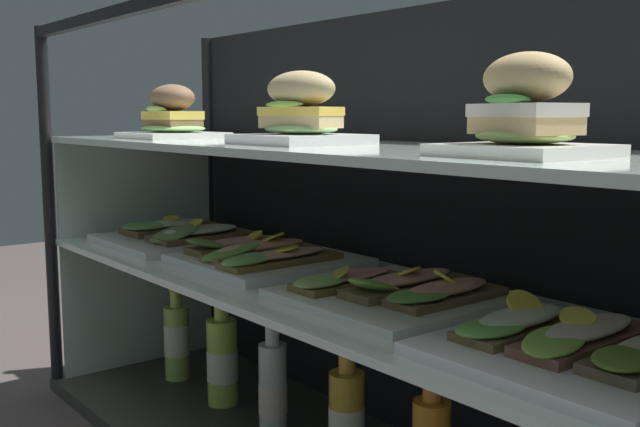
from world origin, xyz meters
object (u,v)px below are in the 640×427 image
Objects in this scene: open_sandwich_tray_center at (395,290)px; open_sandwich_tray_near_right_corner at (577,346)px; open_sandwich_tray_right_of_center at (179,234)px; open_sandwich_tray_mid_right at (261,255)px; juice_bottle_near_post at (222,360)px; juice_bottle_front_middle at (347,421)px; plated_roll_sandwich_right_of_center at (301,117)px; plated_roll_sandwich_left_of_center at (525,115)px; plated_roll_sandwich_near_right_corner at (172,118)px; juice_bottle_front_left_end at (177,340)px; juice_bottle_back_right at (273,388)px.

open_sandwich_tray_near_right_corner reaches higher than open_sandwich_tray_center.
open_sandwich_tray_center is (0.72, 0.01, -0.00)m from open_sandwich_tray_right_of_center.
open_sandwich_tray_mid_right is at bearing 177.88° from open_sandwich_tray_near_right_corner.
open_sandwich_tray_near_right_corner is 0.95m from juice_bottle_near_post.
juice_bottle_front_middle is (0.58, 0.02, -0.27)m from open_sandwich_tray_right_of_center.
open_sandwich_tray_center is at bearing 11.78° from plated_roll_sandwich_right_of_center.
juice_bottle_near_post is at bearing 174.95° from plated_roll_sandwich_left_of_center.
open_sandwich_tray_center reaches higher than juice_bottle_near_post.
plated_roll_sandwich_near_right_corner is 0.78× the size of juice_bottle_near_post.
plated_roll_sandwich_near_right_corner is at bearing -175.24° from open_sandwich_tray_center.
juice_bottle_front_middle is (0.06, 0.05, -0.55)m from plated_roll_sandwich_right_of_center.
open_sandwich_tray_mid_right is 1.37× the size of juice_bottle_front_left_end.
open_sandwich_tray_center is at bearing 0.58° from open_sandwich_tray_right_of_center.
plated_roll_sandwich_right_of_center is at bearing -3.69° from open_sandwich_tray_right_of_center.
open_sandwich_tray_center is 0.30m from juice_bottle_front_middle.
juice_bottle_front_left_end is (-1.05, 0.07, -0.55)m from plated_roll_sandwich_left_of_center.
plated_roll_sandwich_near_right_corner is 0.99× the size of plated_roll_sandwich_right_of_center.
juice_bottle_near_post is (-0.36, 0.05, -0.55)m from plated_roll_sandwich_right_of_center.
plated_roll_sandwich_left_of_center reaches higher than juice_bottle_front_middle.
plated_roll_sandwich_near_right_corner is 0.60× the size of open_sandwich_tray_right_of_center.
plated_roll_sandwich_right_of_center is 0.61× the size of open_sandwich_tray_center.
open_sandwich_tray_right_of_center is 1.00× the size of open_sandwich_tray_near_right_corner.
open_sandwich_tray_mid_right is (-0.66, 0.06, -0.28)m from plated_roll_sandwich_left_of_center.
plated_roll_sandwich_left_of_center is at bearing -2.77° from plated_roll_sandwich_right_of_center.
open_sandwich_tray_mid_right is 1.01× the size of open_sandwich_tray_center.
plated_roll_sandwich_left_of_center is at bearing -6.15° from juice_bottle_back_right.
plated_roll_sandwich_left_of_center is 0.84m from juice_bottle_back_right.
juice_bottle_front_middle is at bearing 41.63° from plated_roll_sandwich_right_of_center.
open_sandwich_tray_center is (-0.28, 0.06, -0.28)m from plated_roll_sandwich_left_of_center.
juice_bottle_near_post is 0.98× the size of juice_bottle_back_right.
plated_roll_sandwich_near_right_corner reaches higher than open_sandwich_tray_near_right_corner.
plated_roll_sandwich_near_right_corner is at bearing -168.74° from juice_bottle_back_right.
plated_roll_sandwich_right_of_center is at bearing -4.78° from juice_bottle_front_left_end.
plated_roll_sandwich_left_of_center is (0.48, -0.02, 0.00)m from plated_roll_sandwich_right_of_center.
plated_roll_sandwich_right_of_center is at bearing 177.23° from plated_roll_sandwich_left_of_center.
plated_roll_sandwich_near_right_corner is 0.45m from plated_roll_sandwich_right_of_center.
juice_bottle_front_left_end is at bearing 179.64° from juice_bottle_back_right.
plated_roll_sandwich_right_of_center is at bearing -8.04° from juice_bottle_near_post.
open_sandwich_tray_mid_right reaches higher than juice_bottle_near_post.
juice_bottle_near_post is 1.00× the size of juice_bottle_front_middle.
juice_bottle_front_middle is (-0.13, 0.01, -0.27)m from open_sandwich_tray_center.
open_sandwich_tray_right_of_center is (-0.52, 0.03, -0.28)m from plated_roll_sandwich_right_of_center.
open_sandwich_tray_near_right_corner reaches higher than juice_bottle_near_post.
open_sandwich_tray_mid_right is 0.33m from juice_bottle_near_post.
plated_roll_sandwich_right_of_center is at bearing -11.35° from open_sandwich_tray_mid_right.
juice_bottle_near_post is (0.21, 0.00, 0.00)m from juice_bottle_front_left_end.
plated_roll_sandwich_left_of_center is 0.72m from open_sandwich_tray_mid_right.
open_sandwich_tray_right_of_center is 0.34m from open_sandwich_tray_mid_right.
open_sandwich_tray_mid_right is at bearing 174.87° from plated_roll_sandwich_left_of_center.
plated_roll_sandwich_left_of_center is at bearing -3.25° from open_sandwich_tray_right_of_center.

